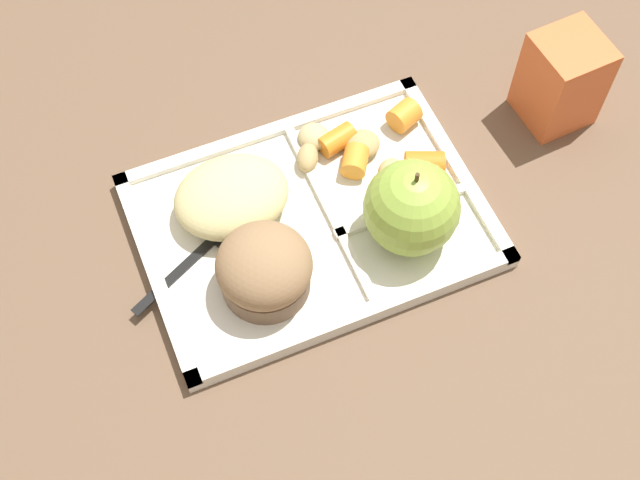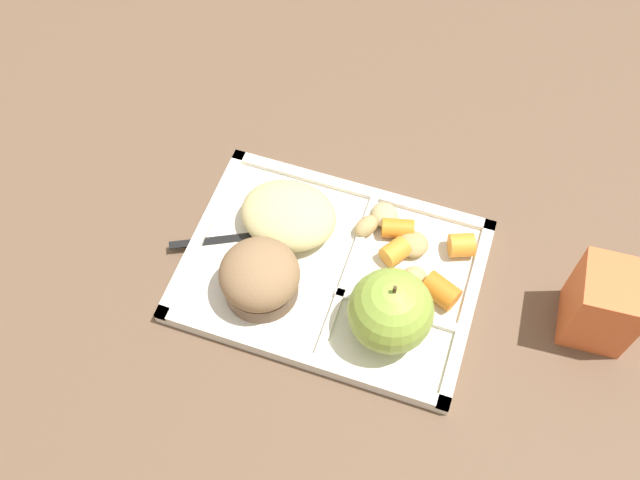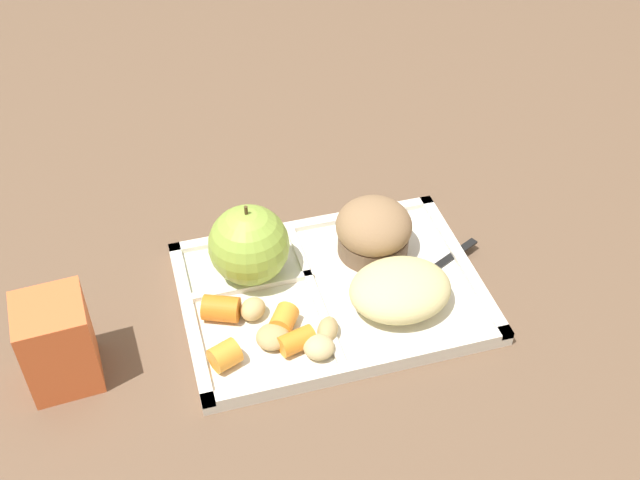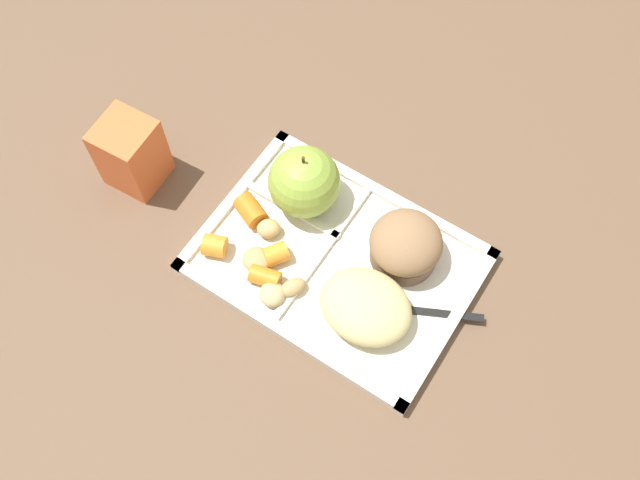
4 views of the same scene
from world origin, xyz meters
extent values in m
plane|color=brown|center=(0.00, 0.00, 0.00)|extent=(6.00, 6.00, 0.00)
cube|color=silver|center=(0.00, 0.00, 0.01)|extent=(0.31, 0.22, 0.01)
cube|color=silver|center=(0.00, -0.11, 0.01)|extent=(0.31, 0.01, 0.01)
cube|color=silver|center=(0.00, 0.11, 0.01)|extent=(0.31, 0.01, 0.01)
cube|color=silver|center=(-0.15, 0.00, 0.01)|extent=(0.01, 0.22, 0.01)
cube|color=silver|center=(0.15, 0.00, 0.01)|extent=(0.01, 0.22, 0.01)
cube|color=silver|center=(-0.02, 0.00, 0.01)|extent=(0.01, 0.20, 0.01)
cube|color=silver|center=(-0.08, 0.03, 0.01)|extent=(0.13, 0.01, 0.01)
sphere|color=#93B742|center=(-0.08, 0.05, 0.05)|extent=(0.08, 0.08, 0.08)
cylinder|color=#4C381E|center=(-0.08, 0.05, 0.10)|extent=(0.00, 0.00, 0.01)
cylinder|color=brown|center=(0.06, 0.05, 0.02)|extent=(0.08, 0.08, 0.02)
ellipsoid|color=#93704C|center=(0.06, 0.05, 0.05)|extent=(0.08, 0.08, 0.05)
cylinder|color=orange|center=(-0.05, -0.07, 0.02)|extent=(0.04, 0.03, 0.02)
cylinder|color=orange|center=(-0.12, -0.07, 0.02)|extent=(0.03, 0.03, 0.03)
cylinder|color=orange|center=(-0.06, -0.04, 0.02)|extent=(0.03, 0.04, 0.02)
cylinder|color=orange|center=(-0.12, -0.01, 0.02)|extent=(0.04, 0.04, 0.03)
ellipsoid|color=tan|center=(-0.02, -0.06, 0.02)|extent=(0.03, 0.04, 0.02)
ellipsoid|color=tan|center=(-0.04, -0.08, 0.02)|extent=(0.04, 0.04, 0.02)
ellipsoid|color=tan|center=(-0.09, -0.01, 0.02)|extent=(0.04, 0.04, 0.02)
ellipsoid|color=tan|center=(-0.07, -0.05, 0.02)|extent=(0.04, 0.04, 0.02)
ellipsoid|color=#D6C684|center=(0.06, -0.04, 0.03)|extent=(0.11, 0.09, 0.04)
sphere|color=brown|center=(0.06, -0.04, 0.03)|extent=(0.04, 0.04, 0.04)
sphere|color=brown|center=(0.05, -0.04, 0.03)|extent=(0.03, 0.03, 0.03)
cube|color=black|center=(0.13, 0.01, 0.01)|extent=(0.09, 0.05, 0.00)
cube|color=black|center=(0.08, -0.02, 0.01)|extent=(0.04, 0.04, 0.00)
cylinder|color=black|center=(0.04, -0.03, 0.01)|extent=(0.02, 0.01, 0.00)
cylinder|color=black|center=(0.05, -0.03, 0.01)|extent=(0.02, 0.01, 0.00)
cylinder|color=black|center=(0.05, -0.04, 0.01)|extent=(0.02, 0.01, 0.00)
cube|color=orange|center=(-0.27, -0.03, 0.05)|extent=(0.07, 0.07, 0.10)
camera|label=1|loc=(0.15, 0.38, 0.68)|focal=48.37mm
camera|label=2|loc=(-0.11, 0.35, 0.70)|focal=40.99mm
camera|label=3|loc=(-0.17, -0.55, 0.61)|focal=44.47mm
camera|label=4|loc=(0.17, -0.30, 0.76)|focal=40.11mm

